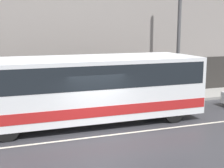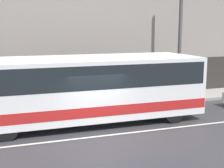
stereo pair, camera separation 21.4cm
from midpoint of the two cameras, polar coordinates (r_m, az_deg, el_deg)
ground_plane at (r=13.21m, az=-1.62°, el=-9.51°), size 60.00×60.00×0.00m
sidewalk at (r=18.09m, az=-6.55°, el=-3.84°), size 60.00×2.56×0.17m
building_facade at (r=18.94m, az=-7.77°, el=10.92°), size 60.00×0.35×9.79m
lane_stripe at (r=13.21m, az=-1.62°, el=-9.50°), size 54.00×0.14×0.01m
transit_bus at (r=14.32m, az=-5.01°, el=-0.51°), size 11.59×2.49×3.19m
utility_pole_near at (r=19.18m, az=12.69°, el=9.69°), size 0.21×0.21×8.39m
pedestrian_waiting at (r=17.21m, az=-6.93°, el=-1.82°), size 0.36×0.36×1.56m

